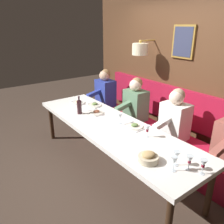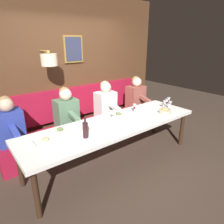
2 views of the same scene
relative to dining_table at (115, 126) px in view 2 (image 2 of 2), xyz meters
The scene contains 20 objects.
ground_plane 0.68m from the dining_table, ahead, with size 12.00×12.00×0.00m, color #423328.
dining_table is the anchor object (origin of this frame).
banquette_bench 1.00m from the dining_table, ahead, with size 0.52×3.29×0.45m, color maroon.
back_wall_panel 1.61m from the dining_table, ahead, with size 0.59×4.49×2.90m.
diner_nearest 1.62m from the dining_table, 56.94° to the right, with size 0.60×0.40×0.79m.
diner_near 1.01m from the dining_table, 28.07° to the right, with size 0.60×0.40×0.79m.
diner_middle 0.99m from the dining_table, 25.68° to the left, with size 0.60×0.40×0.79m.
diner_far 1.65m from the dining_table, 57.65° to the left, with size 0.60×0.40×0.79m.
place_setting_0 1.13m from the dining_table, 85.68° to the left, with size 0.24×0.31×0.05m.
place_setting_1 0.51m from the dining_table, 80.33° to the left, with size 0.24×0.33×0.05m.
place_setting_2 0.37m from the dining_table, 50.03° to the right, with size 0.24×0.31×0.05m.
place_setting_3 0.88m from the dining_table, 72.35° to the left, with size 0.24×0.32×0.05m.
wine_glass_0 0.65m from the dining_table, 75.03° to the right, with size 0.07×0.07×0.16m.
wine_glass_1 1.24m from the dining_table, 91.87° to the right, with size 0.07×0.07×0.16m.
wine_glass_2 1.49m from the dining_table, 88.16° to the right, with size 0.07×0.07×0.16m.
wine_glass_3 0.23m from the dining_table, 26.44° to the right, with size 0.07×0.07×0.16m.
wine_glass_4 1.30m from the dining_table, 96.20° to the right, with size 0.07×0.07×0.16m.
wine_glass_5 1.37m from the dining_table, 90.21° to the right, with size 0.07×0.07×0.16m.
wine_bottle 0.68m from the dining_table, 103.24° to the left, with size 0.08×0.08×0.30m.
bread_bowl 1.04m from the dining_table, 102.62° to the right, with size 0.22×0.22×0.12m.
Camera 2 is at (-2.36, 1.91, 2.03)m, focal length 32.19 mm.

